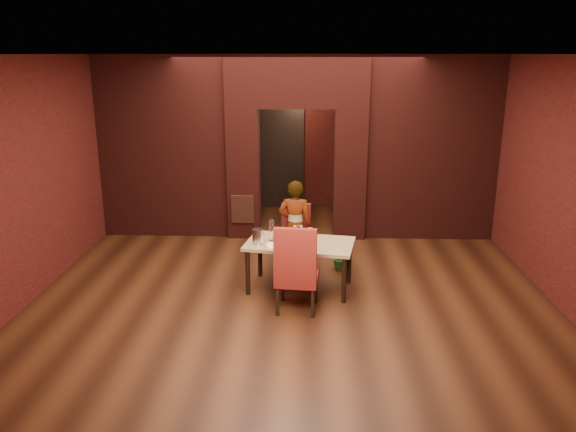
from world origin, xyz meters
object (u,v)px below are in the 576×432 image
(chair_far, at_px, (295,238))
(wine_glass_c, at_px, (310,236))
(potted_plant, at_px, (341,257))
(dining_table, at_px, (300,266))
(wine_glass_b, at_px, (301,233))
(water_bottle, at_px, (272,230))
(wine_glass_a, at_px, (295,232))
(person_seated, at_px, (295,226))
(chair_near, at_px, (297,267))
(wine_bucket, at_px, (258,236))

(chair_far, relative_size, wine_glass_c, 4.46)
(potted_plant, bearing_deg, chair_far, 178.19)
(dining_table, bearing_deg, wine_glass_b, 95.84)
(water_bottle, bearing_deg, wine_glass_a, 14.74)
(wine_glass_a, bearing_deg, person_seated, 91.48)
(chair_near, xyz_separation_m, wine_glass_c, (0.16, 0.62, 0.22))
(wine_glass_c, height_order, wine_bucket, wine_glass_c)
(dining_table, bearing_deg, wine_glass_c, -9.28)
(wine_glass_c, relative_size, water_bottle, 0.72)
(potted_plant, bearing_deg, wine_glass_b, -134.73)
(dining_table, xyz_separation_m, water_bottle, (-0.40, 0.08, 0.50))
(dining_table, relative_size, chair_far, 1.49)
(person_seated, height_order, potted_plant, person_seated)
(wine_glass_b, distance_m, wine_bucket, 0.61)
(chair_near, relative_size, wine_glass_b, 5.98)
(chair_near, height_order, potted_plant, chair_near)
(chair_near, xyz_separation_m, wine_glass_a, (-0.05, 0.83, 0.20))
(person_seated, xyz_separation_m, wine_glass_c, (0.23, -0.80, 0.10))
(chair_far, bearing_deg, potted_plant, 1.43)
(wine_glass_c, distance_m, wine_bucket, 0.71)
(dining_table, xyz_separation_m, chair_far, (-0.09, 0.78, 0.15))
(chair_far, height_order, person_seated, person_seated)
(dining_table, distance_m, wine_bucket, 0.73)
(chair_near, distance_m, wine_glass_b, 0.83)
(dining_table, distance_m, wine_glass_c, 0.48)
(dining_table, bearing_deg, water_bottle, 178.06)
(potted_plant, bearing_deg, wine_glass_c, -121.05)
(wine_glass_b, distance_m, water_bottle, 0.41)
(chair_far, relative_size, water_bottle, 3.20)
(chair_far, xyz_separation_m, potted_plant, (0.71, -0.02, -0.29))
(person_seated, distance_m, wine_bucket, 0.95)
(dining_table, xyz_separation_m, wine_glass_b, (0.01, 0.14, 0.44))
(chair_near, bearing_deg, wine_bucket, -41.91)
(wine_glass_b, bearing_deg, wine_bucket, -160.81)
(chair_near, bearing_deg, dining_table, -86.20)
(person_seated, bearing_deg, wine_glass_b, 105.38)
(wine_glass_c, height_order, potted_plant, wine_glass_c)
(wine_glass_b, bearing_deg, dining_table, -93.67)
(wine_glass_b, bearing_deg, wine_glass_a, 159.82)
(wine_glass_a, xyz_separation_m, water_bottle, (-0.33, -0.09, 0.06))
(person_seated, relative_size, water_bottle, 4.54)
(wine_glass_b, xyz_separation_m, wine_bucket, (-0.58, -0.20, 0.00))
(wine_glass_b, distance_m, potted_plant, 1.06)
(wine_glass_b, bearing_deg, water_bottle, -172.16)
(chair_near, distance_m, potted_plant, 1.61)
(dining_table, distance_m, person_seated, 0.83)
(wine_glass_c, relative_size, wine_bucket, 1.09)
(chair_far, distance_m, wine_glass_a, 0.68)
(wine_glass_b, height_order, wine_bucket, wine_bucket)
(wine_glass_b, bearing_deg, wine_glass_c, -54.46)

